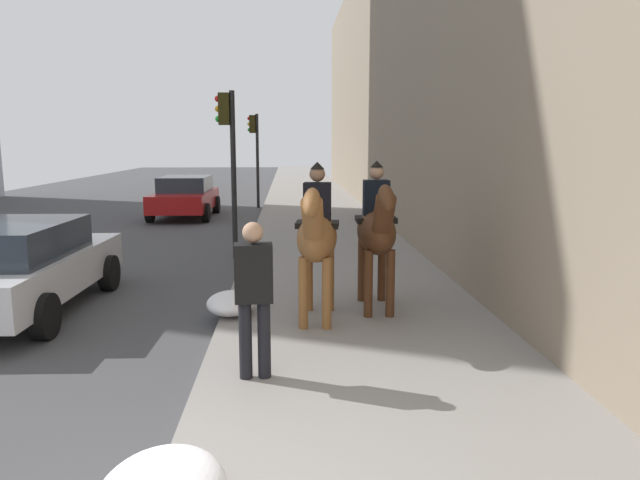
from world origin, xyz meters
The scene contains 8 objects.
mounted_horse_near centered at (4.69, -1.40, 1.35)m, with size 2.15×0.73×2.25m.
mounted_horse_far centered at (5.20, -2.33, 1.35)m, with size 2.15×0.61×2.25m.
pedestrian_greeting centered at (2.65, -0.64, 1.10)m, with size 0.29×0.42×1.70m.
car_near_lane centered at (5.71, 3.15, 0.76)m, with size 4.38×2.09×1.44m.
car_mid_lane centered at (17.63, 2.64, 0.76)m, with size 4.17×2.12×1.44m.
traffic_light_near_curb centered at (10.05, 0.31, 2.53)m, with size 0.20×0.44×3.77m.
traffic_light_far_curb centered at (20.60, 0.31, 2.52)m, with size 0.20×0.44×3.75m.
snow_pile_far centered at (5.09, -0.15, 0.28)m, with size 0.94×0.72×0.32m, color white.
Camera 1 is at (-3.46, -1.01, 2.64)m, focal length 33.21 mm.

